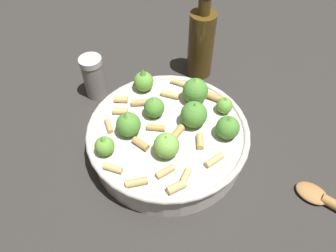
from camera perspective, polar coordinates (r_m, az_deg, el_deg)
name	(u,v)px	position (r m, az deg, el deg)	size (l,w,h in m)	color
ground_plane	(168,148)	(0.58, 0.00, -3.98)	(2.40, 2.40, 0.00)	#2D2B28
cooking_pan	(169,135)	(0.56, 0.10, -1.59)	(0.27, 0.27, 0.10)	beige
pepper_shaker	(94,77)	(0.66, -12.95, 8.41)	(0.04, 0.04, 0.09)	gray
olive_oil_bottle	(201,42)	(0.68, 5.85, 14.43)	(0.05, 0.05, 0.19)	#4C3814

